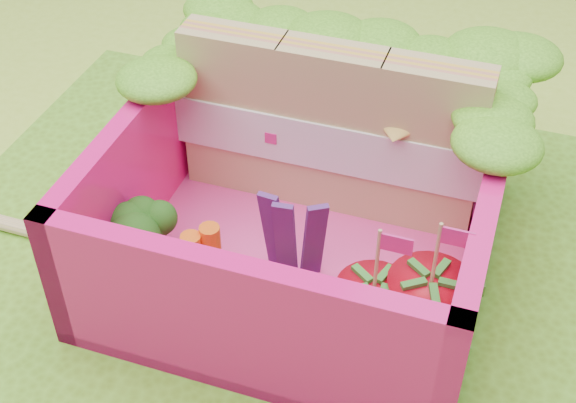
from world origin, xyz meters
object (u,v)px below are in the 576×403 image
(bento_box, at_px, (305,200))
(strawberry_left, at_px, (372,312))
(sandwich_stack, at_px, (331,130))
(broccoli, at_px, (146,225))
(strawberry_right, at_px, (427,310))

(bento_box, distance_m, strawberry_left, 0.49)
(sandwich_stack, distance_m, broccoli, 0.76)
(sandwich_stack, xyz_separation_m, strawberry_right, (0.50, -0.59, -0.18))
(strawberry_left, bearing_deg, strawberry_right, 17.53)
(broccoli, xyz_separation_m, strawberry_right, (0.99, -0.04, -0.04))
(strawberry_left, height_order, strawberry_right, strawberry_right)
(broccoli, bearing_deg, bento_box, 27.32)
(bento_box, bearing_deg, strawberry_left, -45.64)
(broccoli, height_order, strawberry_right, strawberry_right)
(strawberry_right, bearing_deg, sandwich_stack, 130.26)
(broccoli, relative_size, strawberry_right, 0.64)
(sandwich_stack, xyz_separation_m, strawberry_left, (0.33, -0.64, -0.20))
(strawberry_right, bearing_deg, strawberry_left, -162.47)
(broccoli, distance_m, strawberry_right, 1.00)
(bento_box, height_order, strawberry_left, bento_box)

